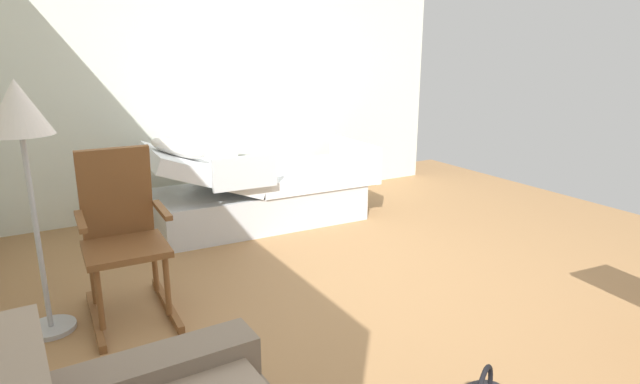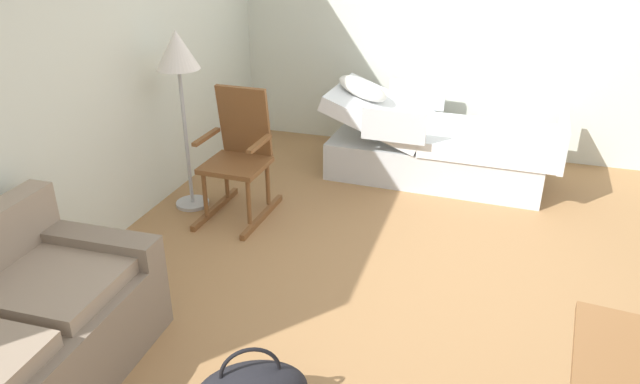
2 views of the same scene
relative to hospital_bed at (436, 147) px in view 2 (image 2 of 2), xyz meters
The scene contains 7 objects.
ground_plane 1.91m from the hospital_bed, behind, with size 6.57×6.57×0.00m, color #9E7247.
back_wall 3.11m from the hospital_bed, 130.08° to the left, with size 5.45×0.10×2.70m, color silver.
side_wall 1.33m from the hospital_bed, 10.05° to the right, with size 0.10×4.86×2.70m, color silver.
hospital_bed is the anchor object (origin of this frame).
couch 3.89m from the hospital_bed, 154.64° to the left, with size 1.63×0.90×0.85m.
rocking_chair 1.90m from the hospital_bed, 130.56° to the left, with size 0.77×0.51×1.05m.
floor_lamp 2.45m from the hospital_bed, 123.38° to the left, with size 0.34×0.34×1.48m.
Camera 2 is at (-3.36, -0.39, 2.29)m, focal length 33.17 mm.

